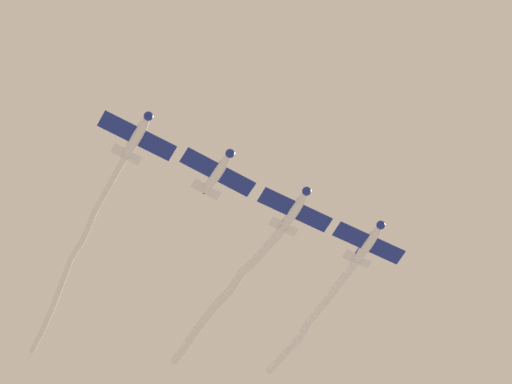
{
  "coord_description": "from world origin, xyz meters",
  "views": [
    {
      "loc": [
        -22.02,
        -49.06,
        2.97
      ],
      "look_at": [
        -3.17,
        -4.85,
        88.98
      ],
      "focal_mm": 69.18,
      "sensor_mm": 36.0,
      "label": 1
    }
  ],
  "objects_px": {
    "airplane_lead": "(137,136)",
    "airplane_left_wing": "(218,172)",
    "airplane_slot": "(369,243)",
    "airplane_right_wing": "(295,210)"
  },
  "relations": [
    {
      "from": "airplane_left_wing",
      "to": "airplane_right_wing",
      "type": "distance_m",
      "value": 8.76
    },
    {
      "from": "airplane_left_wing",
      "to": "airplane_right_wing",
      "type": "xyz_separation_m",
      "value": [
        8.72,
        0.78,
        -0.3
      ]
    },
    {
      "from": "airplane_lead",
      "to": "airplane_left_wing",
      "type": "distance_m",
      "value": 8.76
    },
    {
      "from": "airplane_lead",
      "to": "airplane_right_wing",
      "type": "bearing_deg",
      "value": 88.35
    },
    {
      "from": "airplane_left_wing",
      "to": "airplane_right_wing",
      "type": "height_order",
      "value": "airplane_left_wing"
    },
    {
      "from": "airplane_slot",
      "to": "airplane_left_wing",
      "type": "bearing_deg",
      "value": -89.36
    },
    {
      "from": "airplane_right_wing",
      "to": "airplane_slot",
      "type": "relative_size",
      "value": 1.0
    },
    {
      "from": "airplane_right_wing",
      "to": "airplane_slot",
      "type": "height_order",
      "value": "airplane_slot"
    },
    {
      "from": "airplane_right_wing",
      "to": "airplane_lead",
      "type": "bearing_deg",
      "value": -89.93
    },
    {
      "from": "airplane_lead",
      "to": "airplane_right_wing",
      "type": "xyz_separation_m",
      "value": [
        17.44,
        1.56,
        0.0
      ]
    }
  ]
}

